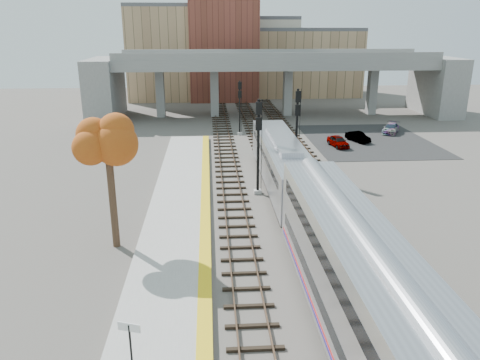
{
  "coord_description": "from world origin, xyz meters",
  "views": [
    {
      "loc": [
        -4.98,
        -25.27,
        13.07
      ],
      "look_at": [
        -2.81,
        6.48,
        2.5
      ],
      "focal_mm": 35.0,
      "sensor_mm": 36.0,
      "label": 1
    }
  ],
  "objects_px": {
    "coach": "(377,321)",
    "car_a": "(338,141)",
    "locomotive": "(282,162)",
    "car_b": "(358,137)",
    "signal_mast_mid": "(297,131)",
    "signal_mast_far": "(240,109)",
    "signal_mast_near": "(258,147)",
    "tree": "(108,146)",
    "car_c": "(391,128)"
  },
  "relations": [
    {
      "from": "car_a",
      "to": "car_b",
      "type": "height_order",
      "value": "car_a"
    },
    {
      "from": "signal_mast_near",
      "to": "car_c",
      "type": "height_order",
      "value": "signal_mast_near"
    },
    {
      "from": "locomotive",
      "to": "signal_mast_mid",
      "type": "height_order",
      "value": "signal_mast_mid"
    },
    {
      "from": "signal_mast_mid",
      "to": "car_c",
      "type": "distance_m",
      "value": 21.91
    },
    {
      "from": "signal_mast_mid",
      "to": "car_a",
      "type": "bearing_deg",
      "value": 54.23
    },
    {
      "from": "signal_mast_mid",
      "to": "tree",
      "type": "bearing_deg",
      "value": -133.78
    },
    {
      "from": "signal_mast_mid",
      "to": "signal_mast_far",
      "type": "bearing_deg",
      "value": 104.36
    },
    {
      "from": "tree",
      "to": "car_a",
      "type": "height_order",
      "value": "tree"
    },
    {
      "from": "signal_mast_far",
      "to": "car_a",
      "type": "relative_size",
      "value": 1.85
    },
    {
      "from": "locomotive",
      "to": "tree",
      "type": "relative_size",
      "value": 2.2
    },
    {
      "from": "car_a",
      "to": "coach",
      "type": "bearing_deg",
      "value": -113.09
    },
    {
      "from": "tree",
      "to": "car_b",
      "type": "xyz_separation_m",
      "value": [
        23.33,
        25.73,
        -5.81
      ]
    },
    {
      "from": "coach",
      "to": "car_a",
      "type": "height_order",
      "value": "coach"
    },
    {
      "from": "signal_mast_near",
      "to": "signal_mast_mid",
      "type": "height_order",
      "value": "signal_mast_mid"
    },
    {
      "from": "signal_mast_mid",
      "to": "tree",
      "type": "height_order",
      "value": "tree"
    },
    {
      "from": "coach",
      "to": "car_a",
      "type": "relative_size",
      "value": 6.91
    },
    {
      "from": "tree",
      "to": "car_a",
      "type": "distance_m",
      "value": 31.63
    },
    {
      "from": "signal_mast_far",
      "to": "car_a",
      "type": "distance_m",
      "value": 12.96
    },
    {
      "from": "signal_mast_near",
      "to": "signal_mast_mid",
      "type": "xyz_separation_m",
      "value": [
        4.1,
        5.6,
        0.03
      ]
    },
    {
      "from": "coach",
      "to": "tree",
      "type": "bearing_deg",
      "value": 133.19
    },
    {
      "from": "car_b",
      "to": "car_c",
      "type": "bearing_deg",
      "value": 15.93
    },
    {
      "from": "car_c",
      "to": "car_a",
      "type": "bearing_deg",
      "value": -113.0
    },
    {
      "from": "signal_mast_mid",
      "to": "signal_mast_far",
      "type": "height_order",
      "value": "signal_mast_mid"
    },
    {
      "from": "coach",
      "to": "tree",
      "type": "xyz_separation_m",
      "value": [
        -11.84,
        12.62,
        3.62
      ]
    },
    {
      "from": "car_c",
      "to": "signal_mast_far",
      "type": "bearing_deg",
      "value": -151.63
    },
    {
      "from": "car_b",
      "to": "signal_mast_near",
      "type": "bearing_deg",
      "value": -150.4
    },
    {
      "from": "coach",
      "to": "car_c",
      "type": "bearing_deg",
      "value": 68.18
    },
    {
      "from": "locomotive",
      "to": "tree",
      "type": "bearing_deg",
      "value": -139.85
    },
    {
      "from": "signal_mast_mid",
      "to": "car_c",
      "type": "relative_size",
      "value": 1.87
    },
    {
      "from": "signal_mast_far",
      "to": "car_a",
      "type": "height_order",
      "value": "signal_mast_far"
    },
    {
      "from": "locomotive",
      "to": "signal_mast_near",
      "type": "height_order",
      "value": "signal_mast_near"
    },
    {
      "from": "coach",
      "to": "car_c",
      "type": "distance_m",
      "value": 45.97
    },
    {
      "from": "tree",
      "to": "car_a",
      "type": "relative_size",
      "value": 2.39
    },
    {
      "from": "locomotive",
      "to": "tree",
      "type": "xyz_separation_m",
      "value": [
        -11.84,
        -9.99,
        4.14
      ]
    },
    {
      "from": "tree",
      "to": "signal_mast_near",
      "type": "bearing_deg",
      "value": 42.23
    },
    {
      "from": "car_a",
      "to": "car_c",
      "type": "xyz_separation_m",
      "value": [
        8.54,
        6.51,
        -0.02
      ]
    },
    {
      "from": "signal_mast_mid",
      "to": "car_c",
      "type": "bearing_deg",
      "value": 45.93
    },
    {
      "from": "car_a",
      "to": "car_c",
      "type": "distance_m",
      "value": 10.74
    },
    {
      "from": "signal_mast_near",
      "to": "locomotive",
      "type": "bearing_deg",
      "value": 28.64
    },
    {
      "from": "coach",
      "to": "signal_mast_mid",
      "type": "distance_m",
      "value": 27.16
    },
    {
      "from": "locomotive",
      "to": "coach",
      "type": "bearing_deg",
      "value": -90.0
    },
    {
      "from": "signal_mast_mid",
      "to": "signal_mast_far",
      "type": "xyz_separation_m",
      "value": [
        -4.1,
        16.01,
        -0.7
      ]
    },
    {
      "from": "coach",
      "to": "signal_mast_far",
      "type": "bearing_deg",
      "value": 92.79
    },
    {
      "from": "signal_mast_mid",
      "to": "tree",
      "type": "distance_m",
      "value": 20.16
    },
    {
      "from": "signal_mast_mid",
      "to": "signal_mast_far",
      "type": "distance_m",
      "value": 16.54
    },
    {
      "from": "coach",
      "to": "signal_mast_near",
      "type": "distance_m",
      "value": 21.59
    },
    {
      "from": "locomotive",
      "to": "car_b",
      "type": "xyz_separation_m",
      "value": [
        11.49,
        15.74,
        -1.67
      ]
    },
    {
      "from": "tree",
      "to": "car_c",
      "type": "relative_size",
      "value": 2.1
    },
    {
      "from": "coach",
      "to": "tree",
      "type": "relative_size",
      "value": 2.89
    },
    {
      "from": "signal_mast_near",
      "to": "signal_mast_far",
      "type": "relative_size",
      "value": 1.15
    }
  ]
}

